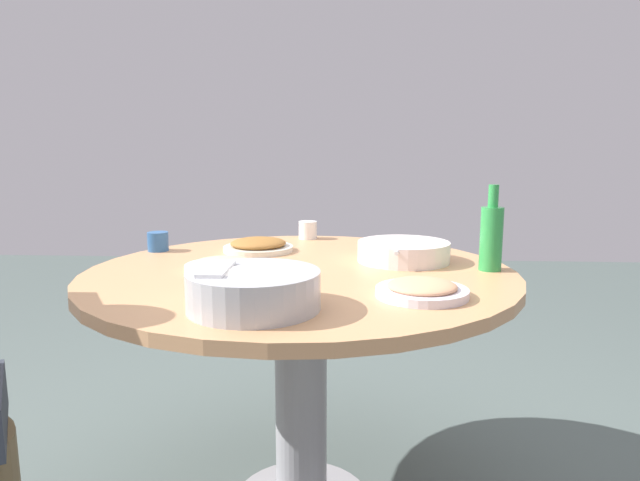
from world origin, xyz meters
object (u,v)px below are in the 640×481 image
Objects in this scene: tea_cup_near at (308,230)px; rice_bowl at (253,289)px; green_bottle at (491,236)px; round_dining_table at (301,322)px; dish_stirfry at (258,246)px; tea_cup_far at (158,242)px; dish_shrimp at (422,289)px; dish_noodles at (222,265)px; soup_bowl at (403,252)px.

rice_bowl is at bearing 87.57° from tea_cup_near.
green_bottle is 0.78m from tea_cup_near.
green_bottle reaches higher than round_dining_table.
dish_stirfry is 0.31m from tea_cup_near.
tea_cup_far is at bearing 2.51° from dish_stirfry.
dish_shrimp is 3.10× the size of tea_cup_near.
dish_shrimp is at bearing 154.19° from dish_noodles.
dish_shrimp is (-0.01, 0.42, -0.01)m from soup_bowl.
tea_cup_far is at bearing -33.03° from dish_shrimp.
soup_bowl is 1.29× the size of dish_stirfry.
dish_noodles is at bearing 2.88° from green_bottle.
tea_cup_far is (0.45, -0.67, -0.01)m from rice_bowl.
tea_cup_near reaches higher than round_dining_table.
dish_shrimp is 1.00m from tea_cup_far.
tea_cup_near is at bearing -67.77° from dish_shrimp.
green_bottle is at bearing 154.78° from soup_bowl.
round_dining_table is at bearing -42.02° from dish_shrimp.
rice_bowl reaches higher than round_dining_table.
tea_cup_near reaches higher than dish_stirfry.
dish_stirfry is at bearing 61.67° from tea_cup_near.
dish_noodles is at bearing -67.17° from rice_bowl.
dish_stirfry is 0.35m from tea_cup_far.
dish_noodles is 0.61m from tea_cup_near.
rice_bowl reaches higher than soup_bowl.
dish_shrimp is at bearing -161.85° from rice_bowl.
dish_noodles is at bearing 136.09° from tea_cup_far.
soup_bowl is 0.56m from dish_noodles.
green_bottle is at bearing -127.58° from dish_shrimp.
soup_bowl is 1.40× the size of dish_shrimp.
tea_cup_near reaches higher than soup_bowl.
round_dining_table is at bearing -174.16° from dish_noodles.
round_dining_table is 0.58m from tea_cup_near.
rice_bowl is 4.16× the size of tea_cup_far.
green_bottle is at bearing -177.12° from dish_noodles.
soup_bowl reaches higher than dish_shrimp.
tea_cup_near reaches higher than tea_cup_far.
dish_shrimp is at bearing 137.98° from round_dining_table.
soup_bowl is 4.35× the size of tea_cup_near.
dish_stirfry is at bearing -48.76° from dish_shrimp.
dish_stirfry is 0.77m from green_bottle.
tea_cup_near is (0.57, -0.53, -0.07)m from green_bottle.
dish_shrimp is (-0.32, 0.29, 0.18)m from round_dining_table.
soup_bowl is 1.43× the size of dish_noodles.
green_bottle reaches higher than dish_shrimp.
tea_cup_far is (0.83, -0.54, 0.02)m from dish_shrimp.
dish_shrimp is at bearing 52.42° from green_bottle.
soup_bowl reaches higher than dish_noodles.
rice_bowl is 0.42m from dish_noodles.
dish_noodles is at bearing -25.81° from dish_shrimp.
dish_shrimp is 0.74m from dish_stirfry.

